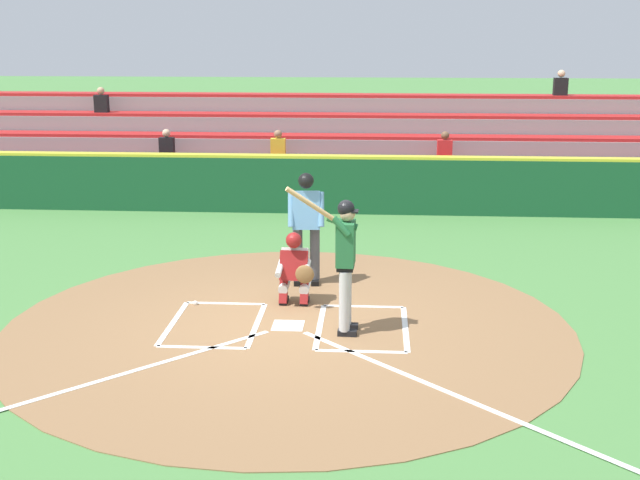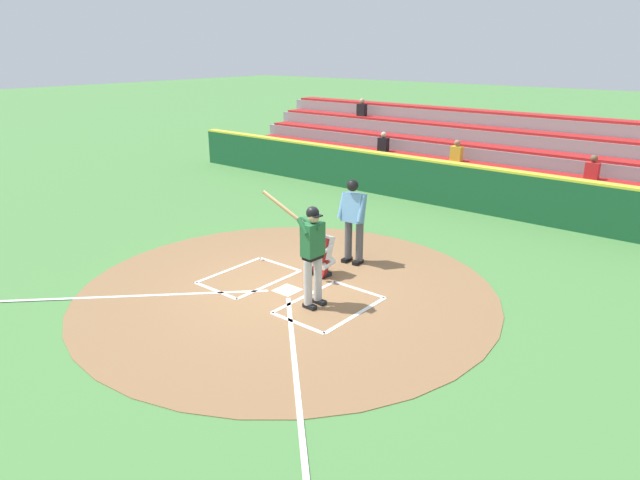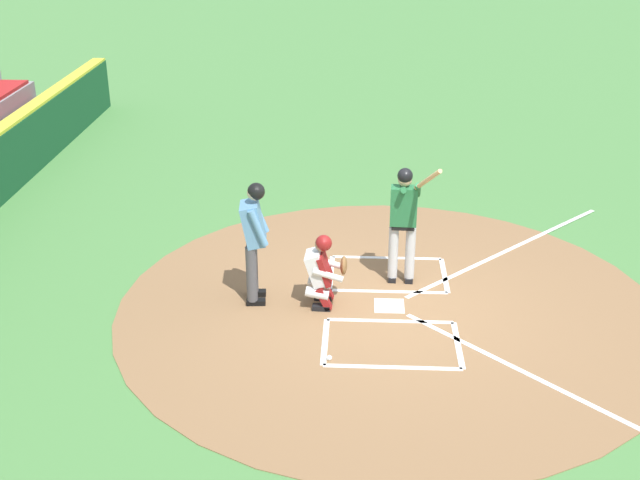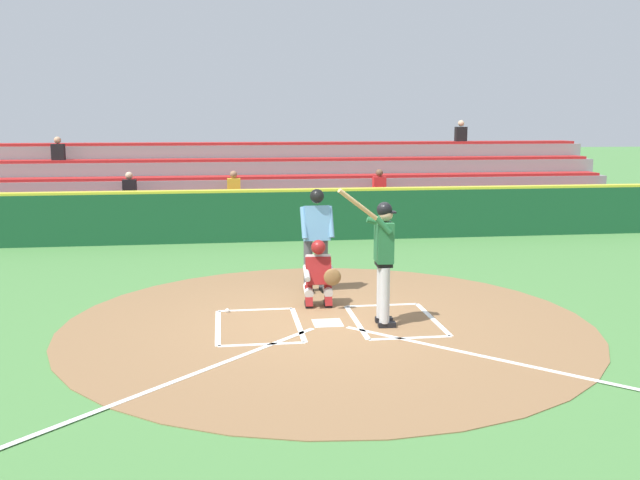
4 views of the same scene
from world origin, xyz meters
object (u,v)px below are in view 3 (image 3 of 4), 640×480
at_px(batter, 404,217).
at_px(catcher, 323,269).
at_px(baseball, 329,358).
at_px(plate_umpire, 254,235).

relative_size(batter, catcher, 1.88).
bearing_deg(batter, baseball, -24.05).
distance_m(catcher, baseball, 1.61).
bearing_deg(plate_umpire, baseball, 36.05).
relative_size(catcher, baseball, 15.27).
xyz_separation_m(catcher, plate_umpire, (-0.09, -1.00, 0.49)).
bearing_deg(catcher, baseball, 6.14).
xyz_separation_m(plate_umpire, baseball, (1.60, 1.16, -1.04)).
distance_m(batter, plate_umpire, 2.30).
bearing_deg(plate_umpire, catcher, 84.97).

